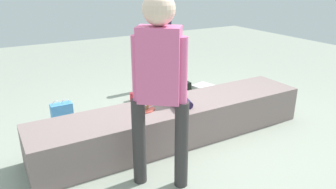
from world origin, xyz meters
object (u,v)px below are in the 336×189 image
Objects in this scene: water_bottle_near_gift at (216,101)px; handbag_black_leather at (179,89)px; gift_bag at (62,115)px; adult_standing at (159,77)px; child_seated at (176,84)px; cake_box_white at (203,88)px; party_cup_red at (133,97)px; cake_plate at (144,108)px.

water_bottle_near_gift is 0.54× the size of handbag_black_leather.
gift_bag reaches higher than handbag_black_leather.
child_seated is at bearing 50.21° from adult_standing.
adult_standing is at bearing -134.55° from cake_box_white.
party_cup_red is at bearing 87.83° from child_seated.
adult_standing reaches higher than handbag_black_leather.
cake_plate is 1.96× the size of party_cup_red.
water_bottle_near_gift is at bearing -110.25° from cake_box_white.
cake_box_white is at bearing 42.91° from child_seated.
adult_standing is 4.58× the size of handbag_black_leather.
party_cup_red is 0.42× the size of cake_box_white.
handbag_black_leather reaches higher than cake_box_white.
child_seated is 1.16m from water_bottle_near_gift.
water_bottle_near_gift is 1.15m from party_cup_red.
adult_standing reaches higher than gift_bag.
adult_standing is 5.62× the size of cake_box_white.
adult_standing reaches higher than water_bottle_near_gift.
gift_bag reaches higher than cake_box_white.
water_bottle_near_gift is (1.27, 0.46, -0.33)m from cake_plate.
cake_box_white is at bearing -7.60° from handbag_black_leather.
child_seated reaches higher than cake_box_white.
adult_standing reaches higher than cake_box_white.
gift_bag is at bearing 106.56° from adult_standing.
cake_box_white is at bearing 45.45° from adult_standing.
gift_bag is at bearing -176.11° from cake_box_white.
handbag_black_leather reaches higher than party_cup_red.
water_bottle_near_gift reaches higher than cake_box_white.
party_cup_red is at bearing 17.78° from gift_bag.
water_bottle_near_gift is at bearing 27.92° from child_seated.
party_cup_red is at bearing 71.59° from cake_plate.
child_seated is 1.63m from cake_box_white.
child_seated is 1.51× the size of gift_bag.
cake_plate is at bearing -54.50° from gift_bag.
cake_plate is 0.67× the size of handbag_black_leather.
child_seated reaches higher than party_cup_red.
gift_bag is 1.17× the size of cake_box_white.
water_bottle_near_gift is at bearing 19.88° from cake_plate.
handbag_black_leather is (1.25, 1.73, -0.83)m from adult_standing.
cake_plate is at bearing -135.22° from handbag_black_leather.
water_bottle_near_gift is (0.92, 0.49, -0.52)m from child_seated.
handbag_black_leather is at bearing -11.06° from party_cup_red.
child_seated is 0.40m from cake_plate.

